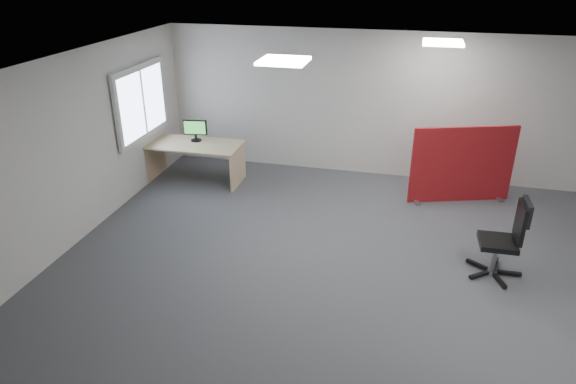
% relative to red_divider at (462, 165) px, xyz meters
% --- Properties ---
extents(floor, '(9.00, 9.00, 0.00)m').
position_rel_red_divider_xyz_m(floor, '(-1.07, -2.63, -0.66)').
color(floor, '#4B4E52').
rests_on(floor, ground).
extents(ceiling, '(9.00, 7.00, 0.02)m').
position_rel_red_divider_xyz_m(ceiling, '(-1.07, -2.63, 2.04)').
color(ceiling, white).
rests_on(ceiling, wall_back).
extents(wall_back, '(9.00, 0.02, 2.70)m').
position_rel_red_divider_xyz_m(wall_back, '(-1.07, 0.87, 0.69)').
color(wall_back, silver).
rests_on(wall_back, floor).
extents(wall_left, '(0.02, 7.00, 2.70)m').
position_rel_red_divider_xyz_m(wall_left, '(-5.57, -2.63, 0.69)').
color(wall_left, silver).
rests_on(wall_left, floor).
extents(window, '(0.06, 1.70, 1.30)m').
position_rel_red_divider_xyz_m(window, '(-5.50, -0.63, 0.89)').
color(window, white).
rests_on(window, wall_left).
extents(ceiling_lights, '(4.10, 4.10, 0.04)m').
position_rel_red_divider_xyz_m(ceiling_lights, '(-0.73, -1.96, 2.01)').
color(ceiling_lights, white).
rests_on(ceiling_lights, ceiling).
extents(red_divider, '(1.70, 0.60, 1.33)m').
position_rel_red_divider_xyz_m(red_divider, '(0.00, 0.00, 0.00)').
color(red_divider, '#AF1A16').
rests_on(red_divider, floor).
extents(second_desk, '(1.72, 0.86, 0.73)m').
position_rel_red_divider_xyz_m(second_desk, '(-4.75, -0.23, -0.10)').
color(second_desk, '#D4AE87').
rests_on(second_desk, floor).
extents(monitor_second, '(0.44, 0.20, 0.40)m').
position_rel_red_divider_xyz_m(monitor_second, '(-4.78, -0.11, 0.29)').
color(monitor_second, black).
rests_on(monitor_second, second_desk).
extents(office_chair, '(0.70, 0.73, 1.09)m').
position_rel_red_divider_xyz_m(office_chair, '(0.45, -2.24, -0.03)').
color(office_chair, black).
rests_on(office_chair, floor).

